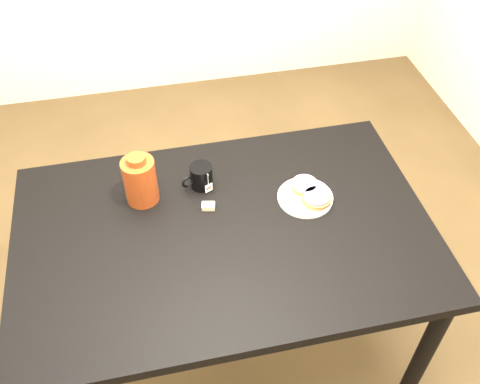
% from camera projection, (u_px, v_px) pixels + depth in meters
% --- Properties ---
extents(ground_plane, '(4.00, 4.00, 0.00)m').
position_uv_depth(ground_plane, '(228.00, 341.00, 2.33)').
color(ground_plane, brown).
extents(table, '(1.40, 0.90, 0.75)m').
position_uv_depth(table, '(225.00, 245.00, 1.85)').
color(table, black).
rests_on(table, ground_plane).
extents(plate, '(0.20, 0.20, 0.01)m').
position_uv_depth(plate, '(305.00, 197.00, 1.88)').
color(plate, white).
rests_on(plate, table).
extents(bagel_back, '(0.12, 0.12, 0.03)m').
position_uv_depth(bagel_back, '(304.00, 185.00, 1.90)').
color(bagel_back, brown).
rests_on(bagel_back, plate).
extents(bagel_front, '(0.15, 0.15, 0.03)m').
position_uv_depth(bagel_front, '(317.00, 198.00, 1.86)').
color(bagel_front, brown).
rests_on(bagel_front, plate).
extents(mug, '(0.13, 0.11, 0.09)m').
position_uv_depth(mug, '(201.00, 176.00, 1.90)').
color(mug, black).
rests_on(mug, table).
extents(teabag_pouch, '(0.05, 0.04, 0.02)m').
position_uv_depth(teabag_pouch, '(208.00, 206.00, 1.85)').
color(teabag_pouch, '#C6B793').
rests_on(teabag_pouch, table).
extents(bagel_package, '(0.15, 0.15, 0.20)m').
position_uv_depth(bagel_package, '(140.00, 180.00, 1.83)').
color(bagel_package, maroon).
rests_on(bagel_package, table).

